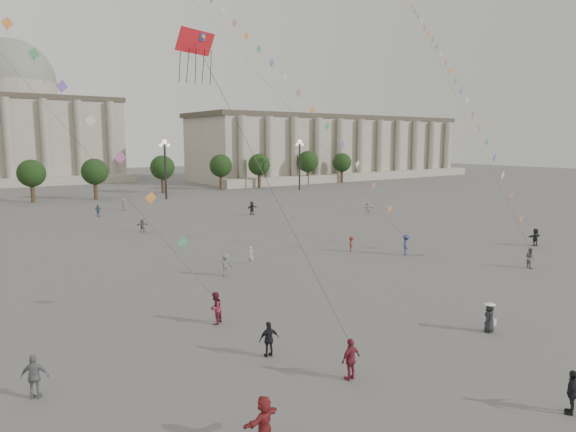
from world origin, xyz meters
TOP-DOWN VIEW (x-y plane):
  - ground at (0.00, 0.00)m, footprint 360.00×360.00m
  - hall_east at (75.00, 93.89)m, footprint 84.00×26.22m
  - hall_central at (0.00, 129.22)m, footprint 48.30×34.30m
  - tree_row at (0.00, 78.00)m, footprint 137.12×5.12m
  - lamp_post_mid_east at (15.00, 70.00)m, footprint 2.00×0.90m
  - lamp_post_far_east at (45.00, 70.00)m, footprint 2.00×0.90m
  - person_crowd_0 at (-1.07, 55.33)m, footprint 1.03×0.57m
  - person_crowd_3 at (28.64, 9.28)m, footprint 1.70×0.76m
  - person_crowd_4 at (3.99, 59.98)m, footprint 1.33×1.71m
  - person_crowd_6 at (-2.10, 17.17)m, footprint 1.17×0.68m
  - person_crowd_7 at (30.89, 35.14)m, footprint 1.66×1.26m
  - person_crowd_8 at (11.94, 18.08)m, footprint 1.04×1.09m
  - person_crowd_9 at (17.15, 44.31)m, footprint 1.83×0.74m
  - person_crowd_12 at (-0.37, 39.99)m, footprint 1.45×1.02m
  - person_crowd_13 at (1.55, 19.38)m, footprint 0.53×0.64m
  - tourist_0 at (-6.10, -1.37)m, footprint 1.14×0.57m
  - tourist_1 at (-7.66, 2.76)m, footprint 1.08×0.58m
  - tourist_2 at (-11.91, -3.30)m, footprint 1.75×0.98m
  - tourist_3 at (-17.69, 4.92)m, footprint 1.18×0.91m
  - tourist_4 at (-1.17, -8.47)m, footprint 1.12×0.83m
  - kite_flyer_0 at (-7.67, 8.30)m, footprint 1.16×1.12m
  - kite_flyer_1 at (14.96, 14.00)m, footprint 1.39×1.38m
  - kite_flyer_2 at (19.58, 4.77)m, footprint 0.95×1.03m
  - hat_person at (3.96, -1.64)m, footprint 0.89×0.67m
  - dragon_kite at (-9.70, 5.71)m, footprint 2.95×4.20m
  - kite_train_mid at (7.62, 38.33)m, footprint 14.46×45.67m
  - kite_train_east at (32.86, 23.47)m, footprint 24.98×34.37m

SIDE VIEW (x-z plane):
  - ground at x=0.00m, z-range 0.00..0.00m
  - person_crowd_8 at x=11.94m, z-range 0.00..1.49m
  - person_crowd_12 at x=-0.37m, z-range 0.00..1.50m
  - person_crowd_13 at x=1.55m, z-range 0.00..1.51m
  - person_crowd_0 at x=-1.07m, z-range 0.00..1.67m
  - kite_flyer_2 at x=19.58m, z-range 0.00..1.70m
  - hat_person at x=3.96m, z-range 0.02..1.71m
  - person_crowd_7 at x=30.89m, z-range 0.00..1.75m
  - tourist_1 at x=-7.66m, z-range 0.00..1.76m
  - tourist_4 at x=-1.17m, z-range 0.00..1.76m
  - person_crowd_3 at x=28.64m, z-range 0.00..1.77m
  - person_crowd_6 at x=-2.10m, z-range 0.00..1.79m
  - tourist_2 at x=-11.91m, z-range 0.00..1.80m
  - person_crowd_4 at x=3.99m, z-range 0.00..1.81m
  - tourist_3 at x=-17.69m, z-range 0.00..1.87m
  - tourist_0 at x=-6.10m, z-range 0.00..1.88m
  - kite_flyer_0 at x=-7.67m, z-range 0.00..1.89m
  - person_crowd_9 at x=17.15m, z-range 0.00..1.92m
  - kite_flyer_1 at x=14.96m, z-range 0.00..1.93m
  - tree_row at x=0.00m, z-range 1.39..9.39m
  - lamp_post_mid_east at x=15.00m, z-range 2.03..12.68m
  - lamp_post_far_east at x=45.00m, z-range 2.03..12.68m
  - hall_east at x=75.00m, z-range -0.17..17.03m
  - hall_central at x=0.00m, z-range -3.52..31.98m
  - dragon_kite at x=-9.70m, z-range 6.43..22.06m
  - kite_train_east at x=32.86m, z-range -8.31..44.92m
  - kite_train_mid at x=7.62m, z-range -6.97..59.52m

